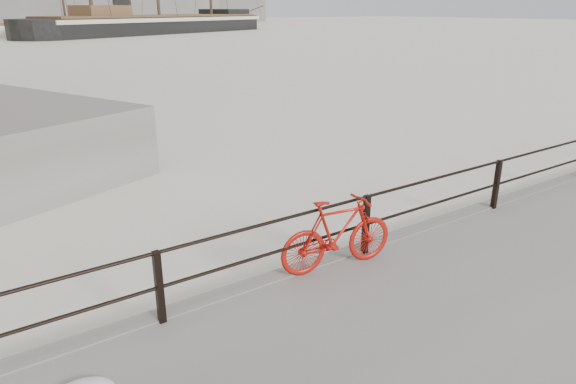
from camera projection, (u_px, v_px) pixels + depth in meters
ground at (357, 267)px, 8.71m from camera, size 400.00×400.00×0.00m
guardrail at (366, 224)px, 8.30m from camera, size 28.00×0.10×1.00m
bicycle at (337, 234)px, 7.79m from camera, size 1.91×0.58×1.14m
snow_mounds at (531, 233)px, 8.84m from camera, size 23.55×2.97×0.34m
barque_black at (161, 33)px, 88.86m from camera, size 62.75×41.12×33.86m
schooner_mid at (18, 37)px, 77.63m from camera, size 32.01×14.71×22.39m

